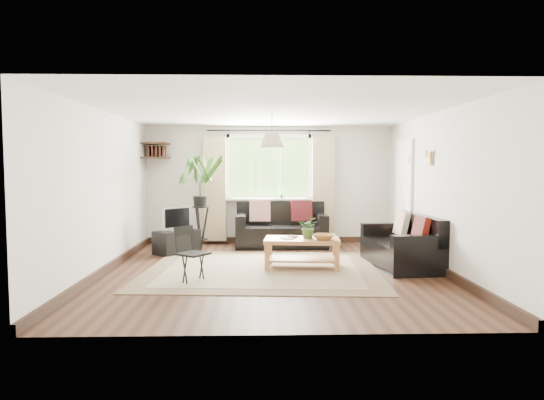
{
  "coord_description": "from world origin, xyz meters",
  "views": [
    {
      "loc": [
        -0.2,
        -7.19,
        1.58
      ],
      "look_at": [
        0.0,
        0.4,
        1.05
      ],
      "focal_mm": 32.0,
      "sensor_mm": 36.0,
      "label": 1
    }
  ],
  "objects_px": {
    "coffee_table": "(302,253)",
    "folding_chair": "(193,255)",
    "palm_stand": "(200,203)",
    "tv_stand": "(177,242)",
    "sofa_back": "(281,226)",
    "sofa_right": "(400,242)"
  },
  "relations": [
    {
      "from": "sofa_right",
      "to": "folding_chair",
      "type": "bearing_deg",
      "value": -77.01
    },
    {
      "from": "tv_stand",
      "to": "folding_chair",
      "type": "height_order",
      "value": "folding_chair"
    },
    {
      "from": "coffee_table",
      "to": "folding_chair",
      "type": "relative_size",
      "value": 1.52
    },
    {
      "from": "tv_stand",
      "to": "folding_chair",
      "type": "xyz_separation_m",
      "value": [
        0.6,
        -2.23,
        0.17
      ]
    },
    {
      "from": "folding_chair",
      "to": "sofa_right",
      "type": "bearing_deg",
      "value": -35.32
    },
    {
      "from": "sofa_right",
      "to": "folding_chair",
      "type": "relative_size",
      "value": 2.17
    },
    {
      "from": "sofa_back",
      "to": "sofa_right",
      "type": "height_order",
      "value": "sofa_back"
    },
    {
      "from": "palm_stand",
      "to": "sofa_back",
      "type": "bearing_deg",
      "value": 10.98
    },
    {
      "from": "sofa_right",
      "to": "folding_chair",
      "type": "distance_m",
      "value": 3.28
    },
    {
      "from": "sofa_back",
      "to": "tv_stand",
      "type": "distance_m",
      "value": 2.05
    },
    {
      "from": "tv_stand",
      "to": "palm_stand",
      "type": "distance_m",
      "value": 0.87
    },
    {
      "from": "palm_stand",
      "to": "coffee_table",
      "type": "bearing_deg",
      "value": -44.46
    },
    {
      "from": "sofa_right",
      "to": "folding_chair",
      "type": "xyz_separation_m",
      "value": [
        -3.13,
        -0.98,
        -0.01
      ]
    },
    {
      "from": "tv_stand",
      "to": "folding_chair",
      "type": "relative_size",
      "value": 1.03
    },
    {
      "from": "folding_chair",
      "to": "tv_stand",
      "type": "bearing_deg",
      "value": 52.33
    },
    {
      "from": "sofa_right",
      "to": "palm_stand",
      "type": "distance_m",
      "value": 3.74
    },
    {
      "from": "sofa_back",
      "to": "coffee_table",
      "type": "bearing_deg",
      "value": -83.69
    },
    {
      "from": "coffee_table",
      "to": "tv_stand",
      "type": "xyz_separation_m",
      "value": [
        -2.16,
        1.37,
        -0.03
      ]
    },
    {
      "from": "sofa_back",
      "to": "palm_stand",
      "type": "relative_size",
      "value": 0.98
    },
    {
      "from": "sofa_right",
      "to": "tv_stand",
      "type": "distance_m",
      "value": 3.94
    },
    {
      "from": "palm_stand",
      "to": "folding_chair",
      "type": "height_order",
      "value": "palm_stand"
    },
    {
      "from": "sofa_right",
      "to": "palm_stand",
      "type": "bearing_deg",
      "value": -120.24
    }
  ]
}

